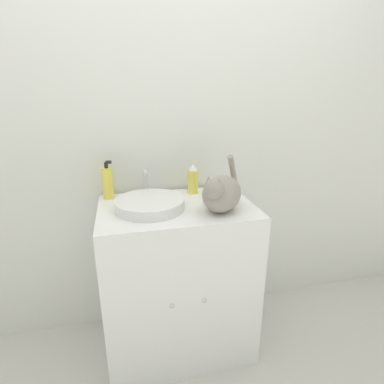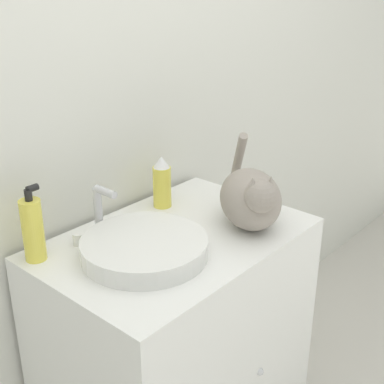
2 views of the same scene
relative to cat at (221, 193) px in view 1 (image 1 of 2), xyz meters
name	(u,v)px [view 1 (image 1 of 2)]	position (x,y,z in m)	size (l,w,h in m)	color
ground_plane	(189,379)	(-0.20, -0.14, -0.97)	(8.00, 8.00, 0.00)	beige
wall_back	(165,126)	(-0.20, 0.43, 0.28)	(6.00, 0.05, 2.50)	silver
vanity_cabinet	(178,279)	(-0.20, 0.12, -0.53)	(0.79, 0.54, 0.88)	white
sink_basin	(150,204)	(-0.33, 0.11, -0.07)	(0.34, 0.34, 0.05)	white
faucet	(146,186)	(-0.33, 0.29, -0.03)	(0.19, 0.09, 0.16)	silver
cat	(221,193)	(0.00, 0.00, 0.00)	(0.29, 0.32, 0.26)	gray
soap_bottle	(108,183)	(-0.54, 0.32, -0.01)	(0.06, 0.06, 0.21)	#EADB4C
spray_bottle	(193,179)	(-0.07, 0.30, -0.01)	(0.06, 0.06, 0.17)	#EADB4C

